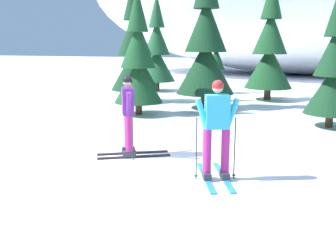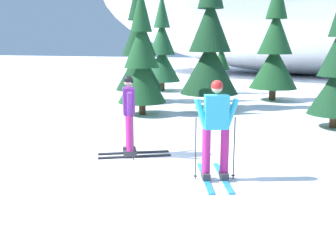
# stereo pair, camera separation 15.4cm
# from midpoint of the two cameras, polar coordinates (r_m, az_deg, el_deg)

# --- Properties ---
(ground_plane) EXTENTS (120.00, 120.00, 0.00)m
(ground_plane) POSITION_cam_midpoint_polar(r_m,az_deg,el_deg) (7.58, -0.36, -7.18)
(ground_plane) COLOR white
(skier_purple_jacket) EXTENTS (1.57, 1.12, 1.76)m
(skier_purple_jacket) POSITION_cam_midpoint_polar(r_m,az_deg,el_deg) (8.21, -6.48, 0.80)
(skier_purple_jacket) COLOR black
(skier_purple_jacket) RESTS_ON ground
(skier_cyan_jacket) EXTENTS (1.00, 1.64, 1.80)m
(skier_cyan_jacket) POSITION_cam_midpoint_polar(r_m,az_deg,el_deg) (6.73, 6.66, -1.24)
(skier_cyan_jacket) COLOR #2893CC
(skier_cyan_jacket) RESTS_ON ground
(pine_tree_far_left) EXTENTS (1.91, 1.91, 4.94)m
(pine_tree_far_left) POSITION_cam_midpoint_polar(r_m,az_deg,el_deg) (19.94, -1.92, 10.34)
(pine_tree_far_left) COLOR #47301E
(pine_tree_far_left) RESTS_ON ground
(pine_tree_left) EXTENTS (1.99, 1.99, 5.14)m
(pine_tree_left) POSITION_cam_midpoint_polar(r_m,az_deg,el_deg) (16.07, -5.32, 10.36)
(pine_tree_left) COLOR #47301E
(pine_tree_left) RESTS_ON ground
(pine_tree_center_left) EXTENTS (1.66, 1.66, 4.29)m
(pine_tree_center_left) POSITION_cam_midpoint_polar(r_m,az_deg,el_deg) (13.07, -4.86, 8.60)
(pine_tree_center_left) COLOR #47301E
(pine_tree_center_left) RESTS_ON ground
(pine_tree_center) EXTENTS (1.21, 1.21, 3.14)m
(pine_tree_center) POSITION_cam_midpoint_polar(r_m,az_deg,el_deg) (19.00, 6.96, 7.93)
(pine_tree_center) COLOR #47301E
(pine_tree_center) RESTS_ON ground
(pine_tree_center_right) EXTENTS (2.17, 2.17, 5.62)m
(pine_tree_center_right) POSITION_cam_midpoint_polar(r_m,az_deg,el_deg) (14.43, 5.35, 11.06)
(pine_tree_center_right) COLOR #47301E
(pine_tree_center_right) RESTS_ON ground
(pine_tree_right) EXTENTS (2.03, 2.03, 5.27)m
(pine_tree_right) POSITION_cam_midpoint_polar(r_m,az_deg,el_deg) (17.08, 14.72, 10.27)
(pine_tree_right) COLOR #47301E
(pine_tree_right) RESTS_ON ground
(pine_tree_far_right) EXTENTS (1.54, 1.54, 3.98)m
(pine_tree_far_right) POSITION_cam_midpoint_polar(r_m,az_deg,el_deg) (11.95, 23.20, 6.87)
(pine_tree_far_right) COLOR #47301E
(pine_tree_far_right) RESTS_ON ground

